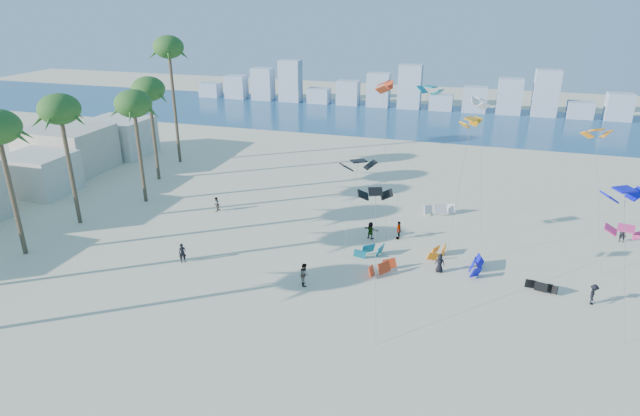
# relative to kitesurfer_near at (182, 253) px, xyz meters

# --- Properties ---
(ground) EXTENTS (220.00, 220.00, 0.00)m
(ground) POSITION_rel_kitesurfer_near_xyz_m (7.81, -11.56, -0.85)
(ground) COLOR beige
(ground) RESTS_ON ground
(ocean) EXTENTS (220.00, 220.00, 0.00)m
(ocean) POSITION_rel_kitesurfer_near_xyz_m (7.81, 60.44, -0.84)
(ocean) COLOR navy
(ocean) RESTS_ON ground
(kitesurfer_near) EXTENTS (0.74, 0.69, 1.69)m
(kitesurfer_near) POSITION_rel_kitesurfer_near_xyz_m (0.00, 0.00, 0.00)
(kitesurfer_near) COLOR black
(kitesurfer_near) RESTS_ON ground
(kitesurfer_mid) EXTENTS (1.02, 1.11, 1.84)m
(kitesurfer_mid) POSITION_rel_kitesurfer_near_xyz_m (11.06, -0.58, 0.07)
(kitesurfer_mid) COLOR gray
(kitesurfer_mid) RESTS_ON ground
(kitesurfers_far) EXTENTS (39.72, 13.13, 1.75)m
(kitesurfers_far) POSITION_rel_kitesurfer_near_xyz_m (19.05, 8.13, -0.03)
(kitesurfers_far) COLOR black
(kitesurfers_far) RESTS_ON ground
(grounded_kites) EXTENTS (16.79, 16.74, 1.08)m
(grounded_kites) POSITION_rel_kitesurfer_near_xyz_m (20.02, 7.86, -0.37)
(grounded_kites) COLOR #0B6F88
(grounded_kites) RESTS_ON ground
(flying_kites) EXTENTS (25.33, 25.37, 14.11)m
(flying_kites) POSITION_rel_kitesurfer_near_xyz_m (22.09, 9.75, 9.53)
(flying_kites) COLOR black
(flying_kites) RESTS_ON ground
(palm_row) EXTENTS (7.82, 44.80, 16.37)m
(palm_row) POSITION_rel_kitesurfer_near_xyz_m (-13.73, 4.62, 10.64)
(palm_row) COLOR brown
(palm_row) RESTS_ON ground
(beachfront_buildings) EXTENTS (11.50, 43.00, 6.00)m
(beachfront_buildings) POSITION_rel_kitesurfer_near_xyz_m (-25.89, 9.26, 1.82)
(beachfront_buildings) COLOR beige
(beachfront_buildings) RESTS_ON ground
(distant_skyline) EXTENTS (85.00, 3.00, 8.40)m
(distant_skyline) POSITION_rel_kitesurfer_near_xyz_m (6.62, 70.44, 2.24)
(distant_skyline) COLOR #9EADBF
(distant_skyline) RESTS_ON ground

